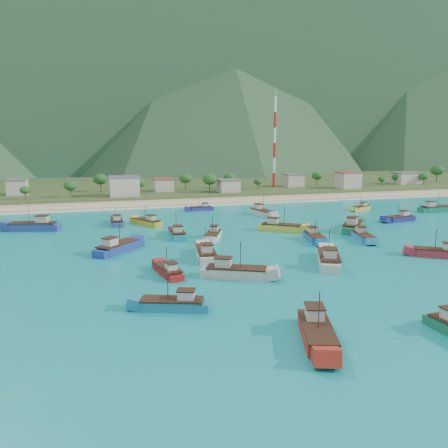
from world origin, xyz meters
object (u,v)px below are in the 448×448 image
object	(u,v)px
boat_6	(317,333)
boat_11	(117,248)
boat_0	(34,227)
boat_20	(168,272)
boat_13	(117,222)
boat_26	(262,213)
boat_16	(213,236)
boat_30	(201,209)
boat_29	(329,260)
boat_9	(235,273)
boat_24	(439,253)
radio_tower	(275,143)
boat_19	(314,238)
boat_22	(281,228)
boat_8	(399,219)
boat_25	(435,209)
boat_7	(363,237)
boat_5	(206,254)
boat_15	(361,208)
boat_31	(177,234)
boat_14	(174,305)
boat_4	(147,223)
boat_10	(353,227)

from	to	relation	value
boat_6	boat_11	size ratio (longest dim) A/B	1.07
boat_0	boat_20	size ratio (longest dim) A/B	1.45
boat_13	boat_26	size ratio (longest dim) A/B	0.86
boat_11	boat_16	world-z (taller)	boat_11
boat_0	boat_30	world-z (taller)	boat_0
boat_29	boat_9	bearing A→B (deg)	-146.56
boat_26	boat_16	bearing A→B (deg)	40.36
boat_24	radio_tower	bearing A→B (deg)	27.65
boat_19	boat_29	size ratio (longest dim) A/B	0.84
boat_22	boat_29	bearing A→B (deg)	28.46
boat_8	boat_24	distance (m)	40.61
boat_6	boat_16	xyz separation A→B (m)	(2.27, 55.18, -0.15)
boat_0	boat_25	distance (m)	122.76
boat_7	boat_19	size ratio (longest dim) A/B	0.98
radio_tower	boat_5	distance (m)	125.69
boat_8	boat_7	bearing A→B (deg)	117.43
boat_5	boat_15	bearing A→B (deg)	42.99
boat_13	boat_25	xyz separation A→B (m)	(101.68, -6.33, 0.18)
boat_5	boat_19	world-z (taller)	boat_5
boat_8	boat_22	size ratio (longest dim) A/B	0.93
boat_0	boat_16	size ratio (longest dim) A/B	1.35
boat_31	boat_15	bearing A→B (deg)	22.78
radio_tower	boat_7	size ratio (longest dim) A/B	4.07
boat_6	boat_25	xyz separation A→B (m)	(82.94, 74.18, 0.06)
boat_22	boat_31	size ratio (longest dim) A/B	1.04
radio_tower	boat_24	bearing A→B (deg)	-97.05
boat_14	boat_31	size ratio (longest dim) A/B	0.94
boat_14	boat_22	xyz separation A→B (m)	(35.66, 45.42, 0.18)
boat_13	boat_22	size ratio (longest dim) A/B	0.90
boat_16	boat_29	world-z (taller)	boat_29
boat_29	boat_25	bearing A→B (deg)	60.65
boat_4	boat_19	distance (m)	46.44
boat_10	boat_30	distance (m)	53.45
boat_0	boat_29	bearing A→B (deg)	-116.15
boat_20	boat_30	size ratio (longest dim) A/B	1.09
boat_19	boat_29	world-z (taller)	boat_29
boat_7	boat_20	bearing A→B (deg)	31.25
boat_30	boat_8	bearing A→B (deg)	-130.19
boat_10	boat_31	distance (m)	45.51
radio_tower	boat_25	distance (m)	80.72
boat_15	boat_22	world-z (taller)	boat_22
boat_5	boat_8	xyz separation A→B (m)	(63.67, 23.82, -0.11)
boat_29	radio_tower	bearing A→B (deg)	97.38
boat_13	boat_29	world-z (taller)	boat_29
boat_25	boat_26	world-z (taller)	boat_25
boat_7	boat_20	distance (m)	50.25
boat_19	boat_26	distance (m)	36.91
boat_6	boat_22	distance (m)	62.97
boat_25	boat_24	bearing A→B (deg)	-42.49
boat_15	boat_22	bearing A→B (deg)	95.50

